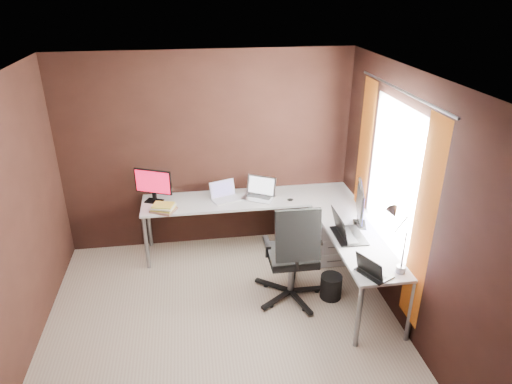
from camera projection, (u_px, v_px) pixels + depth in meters
room at (256, 212)px, 4.17m from camera, size 3.60×3.60×2.50m
desk at (286, 217)px, 5.37m from camera, size 2.65×2.25×0.73m
drawer_pedestal at (329, 236)px, 5.71m from camera, size 0.42×0.50×0.60m
monitor_left at (153, 184)px, 5.53m from camera, size 0.44×0.23×0.41m
monitor_right at (360, 204)px, 4.97m from camera, size 0.21×0.55×0.46m
laptop_white at (224, 195)px, 5.66m from camera, size 0.39×0.33×0.22m
laptop_silver at (259, 193)px, 5.71m from camera, size 0.46×0.42×0.25m
laptop_black_big at (346, 232)px, 4.82m from camera, size 0.31×0.43×0.28m
laptop_black_small at (372, 271)px, 4.20m from camera, size 0.33×0.37×0.21m
book_stack at (163, 208)px, 5.37m from camera, size 0.34×0.31×0.09m
mouse_left at (161, 210)px, 5.37m from camera, size 0.10×0.09×0.03m
mouse_corner at (290, 200)px, 5.63m from camera, size 0.09×0.07×0.03m
desk_lamp at (396, 231)px, 4.13m from camera, size 0.20×0.24×0.66m
office_chair at (292, 271)px, 4.94m from camera, size 0.66×0.66×1.17m
wastebasket at (331, 287)px, 5.03m from camera, size 0.31×0.31×0.27m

